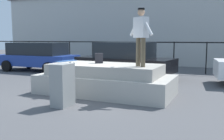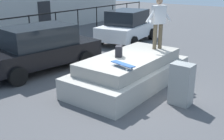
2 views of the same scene
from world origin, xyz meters
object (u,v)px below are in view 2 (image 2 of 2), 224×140
at_px(utility_box, 181,84).
at_px(skateboard, 123,64).
at_px(car_white_sedan_far, 127,26).
at_px(car_black_sedan_mid, 40,48).
at_px(skateboarder, 159,19).
at_px(backpack, 119,51).

bearing_deg(utility_box, skateboard, 121.29).
bearing_deg(car_white_sedan_far, utility_box, -135.58).
bearing_deg(utility_box, car_white_sedan_far, 45.81).
xyz_separation_m(car_black_sedan_mid, car_white_sedan_far, (6.13, 0.04, 0.02)).
height_order(skateboard, utility_box, utility_box).
height_order(skateboarder, car_white_sedan_far, skateboarder).
bearing_deg(car_black_sedan_mid, utility_box, -86.76).
height_order(car_black_sedan_mid, car_white_sedan_far, car_white_sedan_far).
distance_m(skateboard, car_white_sedan_far, 7.89).
xyz_separation_m(backpack, utility_box, (-0.04, -2.18, -0.60)).
bearing_deg(car_black_sedan_mid, skateboard, -96.78).
xyz_separation_m(skateboard, utility_box, (0.82, -1.43, -0.52)).
bearing_deg(car_white_sedan_far, skateboarder, -135.69).
xyz_separation_m(backpack, car_white_sedan_far, (5.77, 3.51, -0.31)).
height_order(skateboarder, backpack, skateboarder).
height_order(skateboard, car_black_sedan_mid, car_black_sedan_mid).
relative_size(skateboarder, utility_box, 1.49).
xyz_separation_m(skateboarder, backpack, (-1.68, 0.48, -0.87)).
bearing_deg(utility_box, car_black_sedan_mid, 94.63).
distance_m(skateboarder, skateboard, 2.72).
xyz_separation_m(skateboard, car_white_sedan_far, (6.63, 4.26, -0.23)).
height_order(car_black_sedan_mid, utility_box, car_black_sedan_mid).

